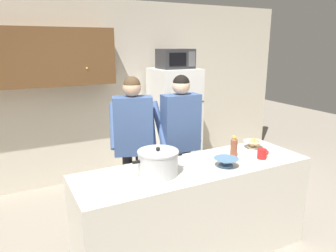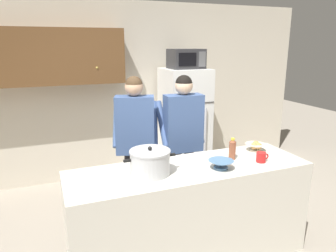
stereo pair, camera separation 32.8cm
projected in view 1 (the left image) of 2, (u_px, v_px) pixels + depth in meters
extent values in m
cube|color=beige|center=(114.00, 91.00, 4.75)|extent=(6.00, 0.12, 2.60)
cube|color=brown|center=(24.00, 57.00, 3.88)|extent=(2.21, 0.34, 0.73)
sphere|color=gold|center=(87.00, 68.00, 4.10)|extent=(0.03, 0.03, 0.03)
cube|color=silver|center=(195.00, 212.00, 2.99)|extent=(2.21, 0.68, 0.92)
cube|color=white|center=(174.00, 123.00, 4.84)|extent=(0.64, 0.64, 1.64)
cube|color=#333333|center=(185.00, 103.00, 4.47)|extent=(0.63, 0.01, 0.01)
cylinder|color=#B2B2B7|center=(196.00, 132.00, 4.64)|extent=(0.02, 0.02, 0.74)
cube|color=#2D2D30|center=(175.00, 59.00, 4.58)|extent=(0.48, 0.36, 0.28)
cube|color=black|center=(178.00, 59.00, 4.39)|extent=(0.26, 0.01, 0.18)
cube|color=#59595B|center=(192.00, 59.00, 4.50)|extent=(0.11, 0.01, 0.21)
cylinder|color=black|center=(141.00, 187.00, 3.64)|extent=(0.11, 0.11, 0.81)
cylinder|color=black|center=(128.00, 187.00, 3.62)|extent=(0.11, 0.11, 0.81)
cube|color=#3F598C|center=(133.00, 126.00, 3.44)|extent=(0.46, 0.32, 0.64)
sphere|color=#D8A884|center=(132.00, 87.00, 3.34)|extent=(0.20, 0.20, 0.20)
sphere|color=#4C3823|center=(132.00, 85.00, 3.33)|extent=(0.19, 0.19, 0.19)
cylinder|color=#3F598C|center=(151.00, 124.00, 3.60)|extent=(0.19, 0.38, 0.49)
cylinder|color=#3F598C|center=(113.00, 126.00, 3.53)|extent=(0.19, 0.38, 0.49)
cylinder|color=black|center=(186.00, 181.00, 3.78)|extent=(0.11, 0.11, 0.81)
cylinder|color=black|center=(175.00, 183.00, 3.72)|extent=(0.11, 0.11, 0.81)
cube|color=#3F598C|center=(181.00, 123.00, 3.57)|extent=(0.43, 0.22, 0.64)
sphere|color=beige|center=(181.00, 86.00, 3.46)|extent=(0.20, 0.20, 0.20)
sphere|color=black|center=(181.00, 83.00, 3.46)|extent=(0.19, 0.19, 0.19)
cylinder|color=#3F598C|center=(192.00, 120.00, 3.77)|extent=(0.10, 0.38, 0.49)
cylinder|color=#3F598C|center=(159.00, 124.00, 3.59)|extent=(0.10, 0.38, 0.49)
cylinder|color=silver|center=(158.00, 164.00, 2.67)|extent=(0.34, 0.34, 0.19)
cylinder|color=silver|center=(158.00, 152.00, 2.65)|extent=(0.35, 0.35, 0.02)
sphere|color=black|center=(158.00, 149.00, 2.64)|extent=(0.04, 0.04, 0.04)
cube|color=black|center=(136.00, 162.00, 2.57)|extent=(0.06, 0.02, 0.02)
cube|color=black|center=(179.00, 154.00, 2.75)|extent=(0.06, 0.02, 0.02)
cylinder|color=red|center=(262.00, 154.00, 3.05)|extent=(0.09, 0.09, 0.10)
torus|color=red|center=(266.00, 153.00, 3.08)|extent=(0.06, 0.01, 0.06)
cylinder|color=beige|center=(253.00, 147.00, 3.37)|extent=(0.11, 0.11, 0.02)
cone|color=beige|center=(253.00, 144.00, 3.36)|extent=(0.21, 0.21, 0.06)
sphere|color=tan|center=(252.00, 143.00, 3.32)|extent=(0.07, 0.07, 0.07)
sphere|color=tan|center=(253.00, 141.00, 3.39)|extent=(0.07, 0.07, 0.07)
sphere|color=tan|center=(256.00, 143.00, 3.33)|extent=(0.07, 0.07, 0.07)
cylinder|color=#4C7299|center=(226.00, 166.00, 2.86)|extent=(0.12, 0.12, 0.02)
cone|color=#4C7299|center=(226.00, 161.00, 2.85)|extent=(0.23, 0.23, 0.06)
cylinder|color=brown|center=(234.00, 148.00, 3.09)|extent=(0.07, 0.07, 0.17)
cone|color=brown|center=(234.00, 139.00, 3.07)|extent=(0.07, 0.07, 0.03)
cylinder|color=gold|center=(234.00, 137.00, 3.06)|extent=(0.04, 0.04, 0.02)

